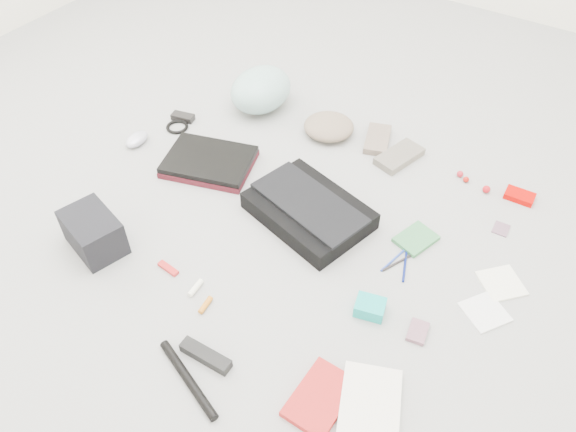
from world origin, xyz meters
The scene contains 33 objects.
ground_plane centered at (0.00, 0.00, 0.00)m, with size 4.00×4.00×0.00m, color gray.
messenger_bag centered at (0.04, 0.07, 0.03)m, with size 0.41×0.29×0.07m, color black.
bag_flap centered at (0.04, 0.07, 0.07)m, with size 0.41×0.19×0.01m, color black.
laptop_sleeve centered at (-0.43, 0.10, 0.01)m, with size 0.33×0.25×0.02m, color #51131C.
laptop centered at (-0.43, 0.10, 0.03)m, with size 0.33×0.24×0.02m, color black.
bike_helmet centered at (-0.49, 0.54, 0.09)m, with size 0.24×0.30×0.18m, color #9BCBC7.
beanie centered at (-0.15, 0.54, 0.04)m, with size 0.21×0.20×0.07m, color #846F5C.
mitten_left centered at (0.05, 0.60, 0.01)m, with size 0.09×0.18×0.03m, color #7C6A5C.
mitten_right centered at (0.17, 0.55, 0.01)m, with size 0.10×0.20×0.03m, color #6E675C.
power_brick centered at (-0.72, 0.28, 0.01)m, with size 0.10×0.04×0.03m, color black.
cable_coil centered at (-0.70, 0.22, 0.01)m, with size 0.09×0.09×0.01m, color black.
mouse centered at (-0.77, 0.05, 0.02)m, with size 0.07×0.11×0.04m, color #B2B2C6.
camera_bag centered at (-0.49, -0.43, 0.07)m, with size 0.20×0.14×0.13m, color black.
multitool centered at (-0.22, -0.38, 0.01)m, with size 0.08×0.02×0.01m, color red.
toiletry_tube_white centered at (-0.09, -0.39, 0.01)m, with size 0.02×0.02×0.07m, color white.
toiletry_tube_orange centered at (-0.03, -0.43, 0.01)m, with size 0.02×0.02×0.06m, color #CA7017.
u_lock centered at (0.09, -0.57, 0.02)m, with size 0.16×0.04×0.03m, color black.
bike_pump centered at (0.09, -0.65, 0.01)m, with size 0.03×0.03×0.28m, color black.
book_red centered at (0.43, -0.50, 0.01)m, with size 0.13×0.20×0.02m, color red.
book_white centered at (0.55, -0.45, 0.01)m, with size 0.16×0.24×0.02m, color silver.
notepad centered at (0.41, 0.18, 0.01)m, with size 0.10×0.14×0.02m, color #367844.
pen_blue centered at (0.38, 0.06, 0.00)m, with size 0.01×0.01×0.13m, color #233EA5.
pen_black centered at (0.40, 0.06, 0.00)m, with size 0.01×0.01×0.14m, color black.
pen_navy centered at (0.42, 0.06, 0.00)m, with size 0.01×0.01×0.14m, color #07145A.
accordion_wallet centered at (0.41, -0.17, 0.02)m, with size 0.09×0.07×0.04m, color #12B6AF.
card_deck centered at (0.56, -0.16, 0.01)m, with size 0.05×0.08×0.01m, color #895A6B.
napkin_top centered at (0.71, 0.16, 0.00)m, with size 0.12×0.12×0.01m, color white.
napkin_bottom centered at (0.71, 0.02, 0.00)m, with size 0.12×0.12×0.01m, color white.
lollipop_a centered at (0.41, 0.58, 0.01)m, with size 0.03×0.03×0.03m, color #AD1A27.
lollipop_b centered at (0.44, 0.56, 0.01)m, with size 0.02×0.02×0.02m, color #B1130B.
lollipop_c centered at (0.52, 0.55, 0.01)m, with size 0.03×0.03×0.03m, color red.
altoids_tin centered at (0.64, 0.58, 0.01)m, with size 0.10×0.07×0.02m, color #B90400.
stamp_sheet centered at (0.63, 0.39, 0.00)m, with size 0.05×0.06×0.00m, color #785569.
Camera 1 is at (0.74, -1.14, 1.44)m, focal length 35.00 mm.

